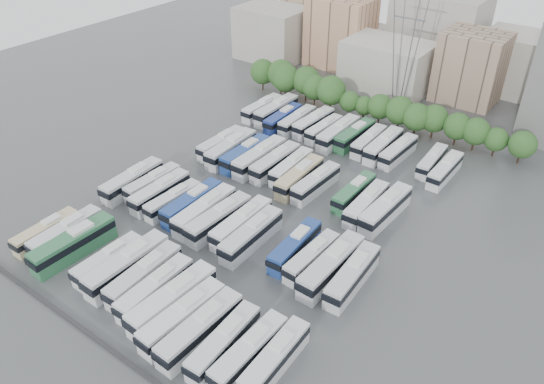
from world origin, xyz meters
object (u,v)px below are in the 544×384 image
Objects in this scene: bus_r0_s8 at (173,300)px; bus_r3_s2 at (283,118)px; bus_r1_s3 at (173,200)px; bus_r2_s6 at (291,167)px; bus_r3_s3 at (297,120)px; bus_r3_s4 at (313,122)px; bus_r0_s5 at (127,265)px; bus_r0_s13 at (275,359)px; bus_r0_s2 at (74,244)px; bus_r1_s11 at (312,257)px; bus_r0_s7 at (155,289)px; bus_r2_s11 at (366,204)px; bus_r1_s1 at (153,183)px; bus_r3_s12 at (432,161)px; bus_r1_s2 at (160,192)px; bus_r1_s5 at (205,211)px; bus_r0_s12 at (249,352)px; bus_r3_s10 at (398,151)px; bus_r3_s13 at (445,170)px; bus_r1_s12 at (331,266)px; bus_r2_s8 at (316,183)px; bus_r0_s4 at (108,260)px; bus_r2_s5 at (275,162)px; bus_r2_s10 at (354,192)px; bus_r0_s10 at (200,329)px; bus_r2_s7 at (299,177)px; bus_r3_s6 at (338,133)px; bus_r0_s1 at (66,233)px; bus_r3_s9 at (383,145)px; bus_r1_s0 at (133,180)px; bus_r3_s0 at (262,108)px; bus_r1_s8 at (251,235)px; bus_r1_s7 at (241,223)px; bus_r0_s0 at (46,232)px; bus_r3_s7 at (355,135)px; bus_r1_s13 at (352,275)px; bus_r3_s1 at (276,110)px; bus_r1_s10 at (295,246)px; bus_r1_s4 at (192,203)px; bus_r1_s6 at (219,219)px; bus_r0_s6 at (144,275)px; electricity_pylon at (408,30)px; bus_r3_s5 at (324,129)px.

bus_r0_s8 is 1.17× the size of bus_r3_s2.
bus_r1_s3 is at bearing 137.63° from bus_r0_s8.
bus_r2_s6 is 19.38m from bus_r3_s3.
bus_r3_s3 is at bearing -158.68° from bus_r3_s4.
bus_r0_s13 is at bearing -0.58° from bus_r0_s5.
bus_r0_s2 is 35.26m from bus_r1_s11.
bus_r0_s7 is 36.91m from bus_r2_s11.
bus_r1_s1 is at bearing -97.70° from bus_r3_s2.
bus_r1_s1 is at bearing -137.32° from bus_r3_s12.
bus_r1_s5 reaches higher than bus_r1_s2.
bus_r0_s12 is at bearing -62.58° from bus_r3_s3.
bus_r3_s13 is (9.90, -1.29, -0.02)m from bus_r3_s10.
bus_r2_s8 is (-13.54, 17.21, -0.27)m from bus_r1_s12.
bus_r0_s4 is 36.34m from bus_r2_s5.
bus_r2_s11 is (3.45, -2.09, 0.12)m from bus_r2_s10.
bus_r0_s10 is 37.20m from bus_r2_s8.
bus_r3_s10 is (9.99, 19.28, -0.15)m from bus_r2_s7.
bus_r3_s6 reaches higher than bus_r2_s10.
bus_r0_s1 is at bearing 163.69° from bus_r0_s2.
bus_r1_s11 is at bearing -80.05° from bus_r3_s9.
bus_r1_s1 is (-0.05, 17.76, -0.13)m from bus_r0_s1.
bus_r2_s11 is (26.59, 17.99, 0.16)m from bus_r1_s3.
bus_r3_s0 is at bearing 87.84° from bus_r1_s0.
bus_r1_s8 is at bearing -1.57° from bus_r1_s0.
bus_r1_s1 is 39.06m from bus_r3_s6.
bus_r1_s7 is at bearing 154.81° from bus_r1_s8.
bus_r0_s4 reaches higher than bus_r0_s0.
bus_r3_s3 is 0.96× the size of bus_r3_s7.
bus_r3_s1 is (-39.65, 36.64, 0.08)m from bus_r1_s13.
bus_r1_s7 is 9.76m from bus_r1_s10.
bus_r2_s7 is at bearing -38.95° from bus_r3_s0.
bus_r0_s5 reaches higher than bus_r2_s10.
bus_r1_s2 is at bearing -133.70° from bus_r3_s12.
bus_r0_s0 is at bearing -97.31° from bus_r1_s1.
bus_r0_s8 reaches higher than bus_r3_s2.
bus_r1_s2 is at bearing -116.74° from bus_r2_s5.
bus_r1_s4 reaches higher than bus_r2_s10.
bus_r1_s13 is at bearing -42.28° from bus_r3_s1.
bus_r1_s2 is 1.00× the size of bus_r2_s11.
bus_r1_s6 is 39.50m from bus_r3_s10.
bus_r0_s10 reaches higher than bus_r1_s3.
bus_r1_s7 reaches higher than bus_r2_s6.
bus_r3_s2 reaches higher than bus_r2_s6.
bus_r3_s12 is at bearing 1.69° from bus_r3_s0.
bus_r0_s6 is 0.99× the size of bus_r1_s6.
bus_r0_s13 is 1.03× the size of bus_r3_s13.
bus_r3_s12 is at bearing 2.33° from bus_r3_s4.
bus_r3_s0 is at bearing -140.17° from electricity_pylon.
bus_r3_s5 is at bearing 81.30° from bus_r0_s2.
bus_r0_s6 is 54.70m from bus_r3_s10.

